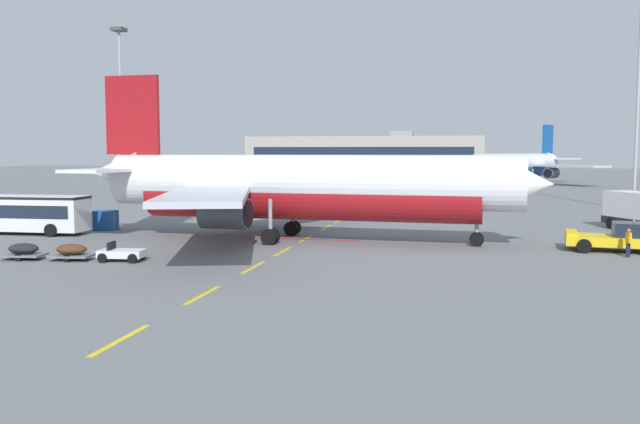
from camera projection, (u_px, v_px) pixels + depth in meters
name	position (u px, v px, depth m)	size (l,w,h in m)	color
ground	(581.00, 221.00, 62.19)	(400.00, 400.00, 0.00)	slate
apron_paint_markings	(344.00, 218.00, 64.92)	(8.00, 94.43, 0.01)	yellow
airliner_foreground	(300.00, 186.00, 48.46)	(34.77, 34.60, 12.20)	white
pushback_tug	(619.00, 238.00, 43.26)	(6.25, 3.67, 2.08)	yellow
airliner_mid_left	(517.00, 165.00, 128.33)	(29.52, 31.42, 11.76)	silver
apron_shuttle_bus	(12.00, 211.00, 52.53)	(12.13, 3.41, 3.00)	silver
catering_truck	(205.00, 196.00, 72.75)	(7.28, 3.47, 3.14)	black
baggage_train	(72.00, 252.00, 39.80)	(8.71, 2.49, 1.14)	silver
ground_crew_worker	(628.00, 241.00, 40.91)	(0.31, 0.70, 1.76)	#191E38
uld_cargo_container	(105.00, 220.00, 55.10)	(1.66, 1.62, 1.60)	#194C9E
apron_light_mast_near	(120.00, 92.00, 96.01)	(1.80, 1.80, 23.90)	slate
apron_light_mast_far	(640.00, 63.00, 71.05)	(1.80, 1.80, 25.42)	slate
terminal_satellite	(368.00, 156.00, 184.63)	(61.79, 27.34, 11.85)	#9E998E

